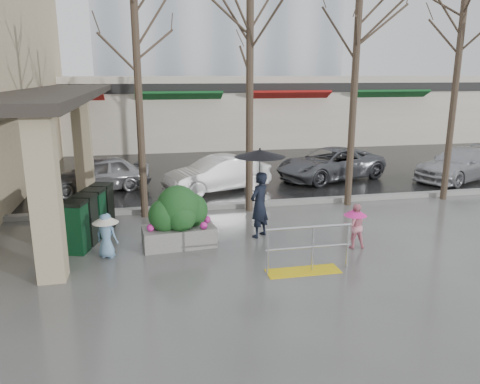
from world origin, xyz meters
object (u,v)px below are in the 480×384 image
object	(u,v)px
car_b	(217,174)
car_d	(460,164)
tree_west	(136,38)
car_c	(330,164)
handrail	(306,255)
tree_mideast	(357,49)
child_pink	(355,223)
planter	(179,217)
child_blue	(106,231)
news_boxes	(90,216)
woman	(260,184)
tree_midwest	(250,34)
car_a	(97,174)
tree_east	(461,33)

from	to	relation	value
car_b	car_d	distance (m)	9.83
tree_west	car_c	distance (m)	9.38
handrail	tree_mideast	bearing A→B (deg)	56.81
child_pink	planter	world-z (taller)	planter
car_d	car_c	bearing A→B (deg)	-124.91
planter	car_b	xyz separation A→B (m)	(1.81, 5.28, -0.10)
child_blue	news_boxes	world-z (taller)	news_boxes
woman	child_blue	size ratio (longest dim) A/B	2.20
news_boxes	child_pink	bearing A→B (deg)	-0.14
tree_midwest	woman	bearing A→B (deg)	-96.68
tree_west	child_blue	size ratio (longest dim) A/B	6.40
woman	child_pink	size ratio (longest dim) A/B	2.12
handrail	child_blue	xyz separation A→B (m)	(-4.24, 1.73, 0.26)
planter	tree_mideast	bearing A→B (deg)	25.08
child_blue	planter	world-z (taller)	planter
planter	news_boxes	world-z (taller)	planter
news_boxes	car_b	xyz separation A→B (m)	(3.98, 4.41, -0.00)
woman	car_c	world-z (taller)	woman
tree_west	child_pink	xyz separation A→B (m)	(5.00, -3.66, -4.47)
news_boxes	car_b	world-z (taller)	news_boxes
tree_west	car_b	distance (m)	5.80
tree_midwest	woman	world-z (taller)	tree_midwest
car_c	tree_west	bearing A→B (deg)	-81.82
tree_west	car_a	bearing A→B (deg)	114.78
tree_east	child_blue	distance (m)	12.26
car_c	child_pink	bearing A→B (deg)	-36.33
child_blue	car_b	world-z (taller)	car_b
tree_east	car_b	size ratio (longest dim) A/B	1.88
tree_mideast	car_a	size ratio (longest dim) A/B	1.76
car_a	child_pink	bearing A→B (deg)	26.49
tree_midwest	child_pink	world-z (taller)	tree_midwest
news_boxes	car_c	bearing A→B (deg)	48.33
tree_mideast	woman	size ratio (longest dim) A/B	2.78
news_boxes	woman	bearing A→B (deg)	7.95
car_a	car_b	size ratio (longest dim) A/B	0.97
car_c	car_d	world-z (taller)	same
tree_east	car_a	distance (m)	13.06
woman	car_d	size ratio (longest dim) A/B	0.54
woman	car_c	bearing A→B (deg)	-166.35
car_a	car_b	xyz separation A→B (m)	(4.26, -0.91, 0.00)
tree_east	car_d	size ratio (longest dim) A/B	1.66
child_blue	tree_midwest	bearing A→B (deg)	-114.90
tree_midwest	car_a	world-z (taller)	tree_midwest
car_c	woman	bearing A→B (deg)	-54.56
tree_west	tree_midwest	world-z (taller)	tree_midwest
tree_west	woman	distance (m)	5.27
tree_midwest	car_c	size ratio (longest dim) A/B	1.54
news_boxes	car_c	xyz separation A→B (m)	(8.73, 5.48, -0.00)
tree_midwest	tree_east	bearing A→B (deg)	-0.00
car_d	tree_mideast	bearing A→B (deg)	-89.05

